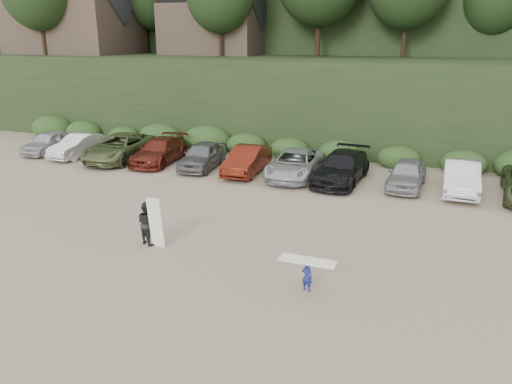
% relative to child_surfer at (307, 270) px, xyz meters
% --- Properties ---
extents(ground, '(120.00, 120.00, 0.00)m').
position_rel_child_surfer_xyz_m(ground, '(-3.15, 2.18, -0.72)').
color(ground, tan).
rests_on(ground, ground).
extents(parked_cars, '(39.34, 6.06, 1.63)m').
position_rel_child_surfer_xyz_m(parked_cars, '(-2.78, 12.28, 0.04)').
color(parked_cars, silver).
rests_on(parked_cars, ground).
extents(child_surfer, '(1.78, 0.53, 1.07)m').
position_rel_child_surfer_xyz_m(child_surfer, '(0.00, 0.00, 0.00)').
color(child_surfer, navy).
rests_on(child_surfer, ground).
extents(adult_surfer, '(1.29, 0.88, 1.98)m').
position_rel_child_surfer_xyz_m(adult_surfer, '(-6.65, 1.42, 0.13)').
color(adult_surfer, black).
rests_on(adult_surfer, ground).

